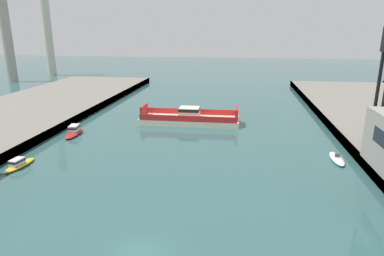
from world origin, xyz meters
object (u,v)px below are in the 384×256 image
object	(u,v)px
chain_ferry	(189,118)
moored_boat_mid_left	(19,164)
moored_boat_near_left	(74,131)
smokestack_distant_a	(46,20)
smokestack_distant_b	(6,28)
moored_boat_near_right	(337,159)

from	to	relation	value
chain_ferry	moored_boat_mid_left	bearing A→B (deg)	-127.75
moored_boat_near_left	smokestack_distant_a	bearing A→B (deg)	122.22
smokestack_distant_a	smokestack_distant_b	distance (m)	18.81
smokestack_distant_a	moored_boat_mid_left	bearing A→B (deg)	-62.43
smokestack_distant_a	smokestack_distant_b	bearing A→B (deg)	-102.71
moored_boat_near_right	chain_ferry	bearing A→B (deg)	145.06
moored_boat_near_right	moored_boat_mid_left	distance (m)	42.67
chain_ferry	smokestack_distant_a	size ratio (longest dim) A/B	0.48
moored_boat_near_left	smokestack_distant_b	world-z (taller)	smokestack_distant_b
moored_boat_near_right	smokestack_distant_a	distance (m)	119.46
chain_ferry	smokestack_distant_a	world-z (taller)	smokestack_distant_a
chain_ferry	moored_boat_near_left	bearing A→B (deg)	-151.85
chain_ferry	moored_boat_near_right	distance (m)	28.00
moored_boat_near_right	smokestack_distant_a	xyz separation A→B (m)	(-87.35, 78.83, 20.62)
moored_boat_near_left	chain_ferry	bearing A→B (deg)	28.15
moored_boat_near_left	moored_boat_near_right	xyz separation A→B (m)	(41.51, -6.10, -0.32)
smokestack_distant_a	chain_ferry	bearing A→B (deg)	-44.27
chain_ferry	moored_boat_mid_left	size ratio (longest dim) A/B	3.48
moored_boat_near_left	moored_boat_mid_left	distance (m)	14.47
smokestack_distant_a	smokestack_distant_b	world-z (taller)	smokestack_distant_a
moored_boat_near_right	smokestack_distant_a	size ratio (longest dim) A/B	0.14
moored_boat_near_left	smokestack_distant_b	size ratio (longest dim) A/B	0.19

